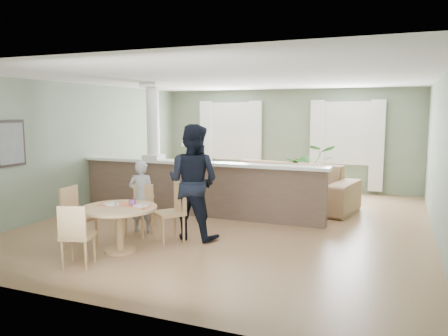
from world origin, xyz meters
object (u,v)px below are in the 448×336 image
at_px(houseplant, 309,172).
at_px(dining_table, 120,216).
at_px(chair_near, 76,233).
at_px(chair_side, 76,214).
at_px(sofa, 280,185).
at_px(child_person, 142,196).
at_px(man_person, 193,182).
at_px(chair_far_man, 174,209).
at_px(chair_far_boy, 141,207).

xyz_separation_m(houseplant, dining_table, (-1.88, -5.04, -0.12)).
distance_m(chair_near, chair_side, 1.02).
bearing_deg(sofa, chair_side, -108.07).
xyz_separation_m(houseplant, child_person, (-2.16, -3.99, -0.03)).
bearing_deg(man_person, sofa, -100.51).
bearing_deg(chair_side, houseplant, -30.59).
height_order(sofa, dining_table, sofa).
bearing_deg(chair_near, sofa, -126.64).
relative_size(houseplant, chair_far_man, 1.39).
relative_size(chair_far_man, child_person, 0.76).
bearing_deg(chair_side, chair_near, -142.49).
height_order(houseplant, chair_near, houseplant).
distance_m(dining_table, man_person, 1.34).
xyz_separation_m(chair_far_boy, man_person, (0.94, 0.14, 0.48)).
bearing_deg(chair_far_boy, chair_side, -123.88).
relative_size(chair_far_man, chair_side, 1.02).
height_order(chair_far_boy, man_person, man_person).
height_order(sofa, chair_far_boy, sofa).
height_order(child_person, man_person, man_person).
xyz_separation_m(chair_far_boy, chair_near, (0.09, -1.73, 0.01)).
bearing_deg(chair_near, chair_side, -68.31).
relative_size(sofa, chair_far_man, 3.38).
relative_size(sofa, man_person, 1.71).
relative_size(chair_far_boy, chair_side, 0.91).
xyz_separation_m(sofa, chair_side, (-2.23, -4.06, 0.04)).
bearing_deg(dining_table, chair_far_man, 58.58).
distance_m(sofa, chair_far_boy, 3.51).
height_order(chair_far_man, man_person, man_person).
relative_size(dining_table, chair_near, 1.29).
height_order(dining_table, chair_near, chair_near).
height_order(chair_far_man, chair_side, chair_far_man).
distance_m(chair_near, child_person, 1.88).
bearing_deg(houseplant, dining_table, -110.43).
height_order(chair_far_boy, chair_near, chair_near).
height_order(sofa, houseplant, houseplant).
bearing_deg(child_person, sofa, -133.34).
bearing_deg(sofa, man_person, -93.00).
relative_size(chair_far_boy, chair_near, 0.98).
bearing_deg(houseplant, chair_near, -108.91).
distance_m(chair_side, child_person, 1.21).
xyz_separation_m(chair_far_boy, chair_side, (-0.57, -0.96, 0.04)).
bearing_deg(chair_side, chair_far_man, -59.70).
height_order(houseplant, dining_table, houseplant).
bearing_deg(chair_far_man, man_person, 86.63).
relative_size(dining_table, chair_side, 1.20).
xyz_separation_m(chair_far_man, man_person, (0.23, 0.26, 0.42)).
bearing_deg(child_person, chair_side, 51.54).
bearing_deg(houseplant, chair_far_man, -108.16).
xyz_separation_m(chair_far_man, child_person, (-0.77, 0.25, 0.10)).
xyz_separation_m(dining_table, chair_far_man, (0.48, 0.79, -0.02)).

